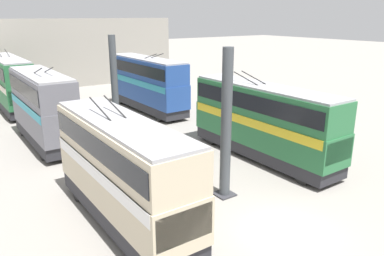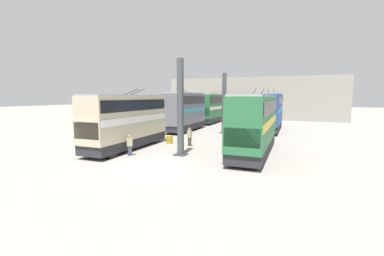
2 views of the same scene
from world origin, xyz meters
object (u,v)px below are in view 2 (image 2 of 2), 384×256
bus_left_far (271,109)px  bus_right_mid (185,109)px  bus_left_near (255,121)px  person_by_right_row (130,145)px  oil_drum (169,140)px  person_aisle_midway (190,136)px  bus_right_far (213,106)px  bus_right_near (127,118)px

bus_left_far → bus_right_mid: bearing=113.1°
bus_left_near → person_by_right_row: bearing=116.1°
bus_left_near → oil_drum: bus_left_near is taller
bus_left_near → oil_drum: size_ratio=14.02×
bus_left_near → bus_right_mid: bearing=44.9°
bus_left_far → person_aisle_midway: size_ratio=6.30×
bus_left_near → bus_right_mid: 15.50m
bus_left_far → bus_right_mid: bus_right_mid is taller
bus_right_far → person_aisle_midway: bearing=-168.3°
bus_right_near → person_aisle_midway: 6.03m
bus_left_near → person_aisle_midway: bearing=80.8°
bus_left_far → bus_right_near: size_ratio=1.13×
bus_right_near → bus_right_mid: size_ratio=1.07×
bus_right_far → person_aisle_midway: size_ratio=6.39×
bus_left_near → oil_drum: bearing=80.3°
bus_left_near → bus_right_mid: bus_right_mid is taller
oil_drum → person_by_right_row: bearing=174.8°
bus_left_far → person_aisle_midway: 16.05m
bus_right_near → bus_right_mid: bearing=0.0°
bus_left_far → person_by_right_row: bus_left_far is taller
bus_left_near → bus_right_far: (23.65, 10.94, 0.20)m
bus_right_far → bus_left_near: bearing=-155.2°
bus_right_near → bus_right_far: bearing=0.0°
bus_right_near → bus_right_mid: bus_right_mid is taller
bus_right_mid → person_aisle_midway: bearing=-154.7°
bus_right_far → person_by_right_row: (-28.15, -1.77, -2.08)m
oil_drum → bus_right_near: bearing=148.3°
bus_left_near → bus_right_near: bearing=101.8°
bus_right_near → person_by_right_row: size_ratio=5.98×
person_by_right_row → oil_drum: person_by_right_row is taller
person_by_right_row → oil_drum: size_ratio=2.05×
bus_left_far → bus_right_mid: size_ratio=1.22×
bus_right_near → person_aisle_midway: (3.28, -4.71, -1.83)m
bus_right_near → person_by_right_row: bearing=-141.4°
bus_left_near → bus_left_far: (15.66, -0.00, 0.20)m
bus_left_near → bus_right_far: 26.06m
bus_right_near → bus_right_far: size_ratio=0.87×
bus_left_far → oil_drum: 16.79m
bus_left_far → oil_drum: size_ratio=13.87×
bus_left_far → person_by_right_row: (-20.15, 9.17, -2.08)m
bus_left_near → person_by_right_row: (-4.50, 9.17, -1.88)m
bus_left_far → oil_drum: (-14.19, 8.62, -2.55)m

